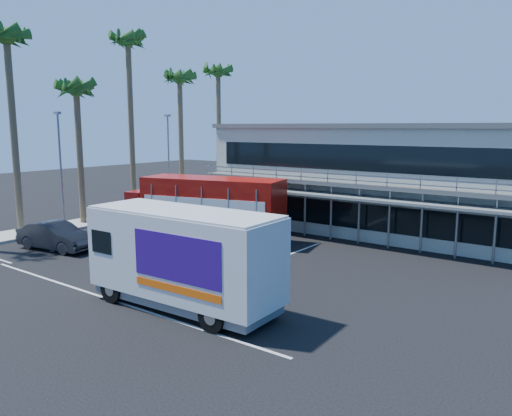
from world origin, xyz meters
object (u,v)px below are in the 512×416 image
Objects in this scene: white_van at (184,257)px; parked_car_a at (55,234)px; red_truck at (201,205)px; parked_car_b at (56,236)px.

parked_car_a is at bearing 166.18° from white_van.
red_truck is 12.51m from white_van.
parked_car_a is 0.85× the size of parked_car_b.
parked_car_a is at bearing -143.47° from red_truck.
white_van is (7.98, -9.64, -0.07)m from red_truck.
red_truck reaches higher than parked_car_a.
parked_car_a is (-13.64, 2.83, -1.38)m from white_van.
parked_car_b is (0.93, -0.50, 0.10)m from parked_car_a.
white_van is at bearing -91.99° from parked_car_a.
white_van is at bearing -64.13° from red_truck.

